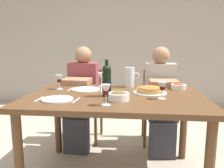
# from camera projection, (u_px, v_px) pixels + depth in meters

# --- Properties ---
(back_wall) EXTENTS (8.00, 0.10, 2.80)m
(back_wall) POSITION_uv_depth(u_px,v_px,m) (128.00, 33.00, 4.28)
(back_wall) COLOR #A3998E
(back_wall) RESTS_ON ground
(dining_table) EXTENTS (1.50, 1.00, 0.76)m
(dining_table) POSITION_uv_depth(u_px,v_px,m) (115.00, 106.00, 1.95)
(dining_table) COLOR brown
(dining_table) RESTS_ON ground
(wine_bottle) EXTENTS (0.07, 0.07, 0.30)m
(wine_bottle) POSITION_uv_depth(u_px,v_px,m) (107.00, 81.00, 1.87)
(wine_bottle) COLOR black
(wine_bottle) RESTS_ON dining_table
(water_pitcher) EXTENTS (0.15, 0.10, 0.20)m
(water_pitcher) POSITION_uv_depth(u_px,v_px,m) (129.00, 78.00, 2.29)
(water_pitcher) COLOR silver
(water_pitcher) RESTS_ON dining_table
(baked_tart) EXTENTS (0.29, 0.29, 0.06)m
(baked_tart) POSITION_uv_depth(u_px,v_px,m) (150.00, 90.00, 2.01)
(baked_tart) COLOR silver
(baked_tart) RESTS_ON dining_table
(salad_bowl) EXTENTS (0.14, 0.14, 0.06)m
(salad_bowl) POSITION_uv_depth(u_px,v_px,m) (178.00, 86.00, 2.17)
(salad_bowl) COLOR silver
(salad_bowl) RESTS_ON dining_table
(olive_bowl) EXTENTS (0.16, 0.16, 0.07)m
(olive_bowl) POSITION_uv_depth(u_px,v_px,m) (119.00, 96.00, 1.75)
(olive_bowl) COLOR white
(olive_bowl) RESTS_ON dining_table
(wine_glass_left_diner) EXTENTS (0.07, 0.07, 0.15)m
(wine_glass_left_diner) POSITION_uv_depth(u_px,v_px,m) (106.00, 91.00, 1.60)
(wine_glass_left_diner) COLOR silver
(wine_glass_left_diner) RESTS_ON dining_table
(wine_glass_right_diner) EXTENTS (0.07, 0.07, 0.15)m
(wine_glass_right_diner) POSITION_uv_depth(u_px,v_px,m) (101.00, 76.00, 2.30)
(wine_glass_right_diner) COLOR silver
(wine_glass_right_diner) RESTS_ON dining_table
(wine_glass_centre) EXTENTS (0.07, 0.07, 0.14)m
(wine_glass_centre) POSITION_uv_depth(u_px,v_px,m) (162.00, 87.00, 1.78)
(wine_glass_centre) COLOR silver
(wine_glass_centre) RESTS_ON dining_table
(wine_glass_spare) EXTENTS (0.07, 0.07, 0.14)m
(wine_glass_spare) POSITION_uv_depth(u_px,v_px,m) (59.00, 79.00, 2.17)
(wine_glass_spare) COLOR silver
(wine_glass_spare) RESTS_ON dining_table
(dinner_plate_left_setting) EXTENTS (0.24, 0.24, 0.01)m
(dinner_plate_left_setting) POSITION_uv_depth(u_px,v_px,m) (57.00, 99.00, 1.77)
(dinner_plate_left_setting) COLOR silver
(dinner_plate_left_setting) RESTS_ON dining_table
(dinner_plate_right_setting) EXTENTS (0.26, 0.26, 0.01)m
(dinner_plate_right_setting) POSITION_uv_depth(u_px,v_px,m) (86.00, 89.00, 2.15)
(dinner_plate_right_setting) COLOR white
(dinner_plate_right_setting) RESTS_ON dining_table
(fork_left_setting) EXTENTS (0.02, 0.16, 0.00)m
(fork_left_setting) POSITION_uv_depth(u_px,v_px,m) (39.00, 99.00, 1.78)
(fork_left_setting) COLOR silver
(fork_left_setting) RESTS_ON dining_table
(knife_left_setting) EXTENTS (0.02, 0.18, 0.00)m
(knife_left_setting) POSITION_uv_depth(u_px,v_px,m) (76.00, 100.00, 1.75)
(knife_left_setting) COLOR silver
(knife_left_setting) RESTS_ON dining_table
(knife_right_setting) EXTENTS (0.04, 0.18, 0.00)m
(knife_right_setting) POSITION_uv_depth(u_px,v_px,m) (101.00, 90.00, 2.13)
(knife_right_setting) COLOR silver
(knife_right_setting) RESTS_ON dining_table
(spoon_right_setting) EXTENTS (0.03, 0.16, 0.00)m
(spoon_right_setting) POSITION_uv_depth(u_px,v_px,m) (70.00, 89.00, 2.17)
(spoon_right_setting) COLOR silver
(spoon_right_setting) RESTS_ON dining_table
(chair_left) EXTENTS (0.42, 0.42, 0.87)m
(chair_left) POSITION_uv_depth(u_px,v_px,m) (87.00, 99.00, 2.89)
(chair_left) COLOR brown
(chair_left) RESTS_ON ground
(diner_left) EXTENTS (0.35, 0.51, 1.16)m
(diner_left) POSITION_uv_depth(u_px,v_px,m) (81.00, 94.00, 2.64)
(diner_left) COLOR #8E3D42
(diner_left) RESTS_ON ground
(chair_right) EXTENTS (0.41, 0.41, 0.87)m
(chair_right) POSITION_uv_depth(u_px,v_px,m) (158.00, 101.00, 2.79)
(chair_right) COLOR brown
(chair_right) RESTS_ON ground
(diner_right) EXTENTS (0.35, 0.51, 1.16)m
(diner_right) POSITION_uv_depth(u_px,v_px,m) (161.00, 96.00, 2.54)
(diner_right) COLOR #B7B2A8
(diner_right) RESTS_ON ground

